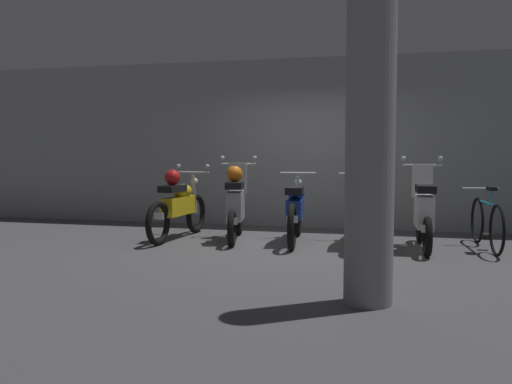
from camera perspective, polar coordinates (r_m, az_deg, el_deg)
ground_plane at (r=7.98m, az=3.64°, el=-5.59°), size 80.00×80.00×0.00m
back_wall at (r=9.98m, az=5.91°, el=5.01°), size 16.00×0.30×3.00m
motorbike_slot_0 at (r=8.66m, az=-8.00°, el=-1.32°), size 0.59×1.95×1.15m
motorbike_slot_1 at (r=8.43m, az=-2.09°, el=-1.16°), size 0.58×1.67×1.29m
motorbike_slot_2 at (r=8.26m, az=4.08°, el=-1.83°), size 0.56×1.95×1.03m
motorbike_slot_3 at (r=8.10m, az=10.40°, el=-2.01°), size 0.56×1.95×1.03m
motorbike_slot_4 at (r=8.02m, az=16.90°, el=-1.91°), size 0.59×1.68×1.29m
bicycle at (r=8.31m, az=22.68°, el=-3.00°), size 0.50×1.73×0.89m
support_pillar at (r=4.97m, az=11.68°, el=5.73°), size 0.43×0.43×3.00m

